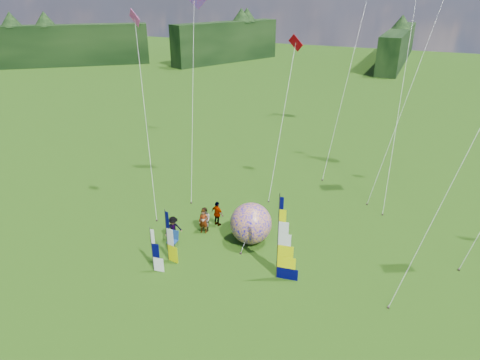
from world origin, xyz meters
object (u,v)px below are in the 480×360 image
at_px(spectator_c, 173,229).
at_px(spectator_d, 217,214).
at_px(side_banner_far, 152,250).
at_px(bol_inflatable, 251,223).
at_px(kite_whale, 406,61).
at_px(side_banner_left, 167,236).
at_px(feather_banner_main, 278,239).
at_px(camp_chair, 173,240).
at_px(spectator_b, 205,220).
at_px(spectator_a, 203,221).

bearing_deg(spectator_c, spectator_d, 7.28).
distance_m(side_banner_far, spectator_d, 6.50).
distance_m(bol_inflatable, spectator_c, 5.22).
bearing_deg(kite_whale, side_banner_left, -138.95).
height_order(bol_inflatable, spectator_d, bol_inflatable).
height_order(side_banner_far, spectator_d, side_banner_far).
bearing_deg(spectator_c, feather_banner_main, -59.69).
relative_size(side_banner_left, camp_chair, 3.04).
distance_m(spectator_d, camp_chair, 4.04).
relative_size(feather_banner_main, spectator_c, 2.92).
height_order(feather_banner_main, bol_inflatable, feather_banner_main).
bearing_deg(bol_inflatable, side_banner_left, -133.49).
distance_m(bol_inflatable, kite_whale, 18.10).
relative_size(side_banner_far, spectator_c, 1.59).
distance_m(feather_banner_main, bol_inflatable, 4.37).
distance_m(bol_inflatable, spectator_b, 3.49).
bearing_deg(spectator_b, side_banner_left, -62.98).
bearing_deg(feather_banner_main, camp_chair, 170.74).
bearing_deg(spectator_c, side_banner_far, -131.41).
distance_m(side_banner_left, spectator_c, 2.38).
bearing_deg(kite_whale, spectator_b, -144.67).
bearing_deg(bol_inflatable, feather_banner_main, -46.01).
bearing_deg(spectator_d, spectator_b, 84.93).
height_order(side_banner_left, side_banner_far, side_banner_left).
relative_size(feather_banner_main, camp_chair, 4.64).
xyz_separation_m(bol_inflatable, spectator_c, (-4.77, -2.06, -0.47)).
height_order(spectator_c, spectator_d, spectator_d).
relative_size(spectator_b, camp_chair, 1.56).
bearing_deg(side_banner_far, bol_inflatable, 44.87).
distance_m(side_banner_far, kite_whale, 24.14).
xyz_separation_m(spectator_b, kite_whale, (10.74, 14.00, 9.43)).
height_order(side_banner_left, kite_whale, kite_whale).
distance_m(spectator_a, spectator_b, 0.25).
height_order(side_banner_left, camp_chair, side_banner_left).
xyz_separation_m(spectator_a, camp_chair, (-0.95, -2.49, -0.31)).
xyz_separation_m(spectator_c, camp_chair, (0.38, -0.74, -0.34)).
distance_m(spectator_d, kite_whale, 19.03).
bearing_deg(feather_banner_main, spectator_a, 149.30).
bearing_deg(spectator_b, camp_chair, -75.72).
bearing_deg(feather_banner_main, side_banner_far, -168.75).
height_order(feather_banner_main, camp_chair, feather_banner_main).
height_order(spectator_b, camp_chair, spectator_b).
relative_size(spectator_d, kite_whale, 0.09).
xyz_separation_m(spectator_b, camp_chair, (-0.94, -2.74, -0.32)).
distance_m(side_banner_left, spectator_d, 5.23).
relative_size(side_banner_far, bol_inflatable, 1.05).
distance_m(feather_banner_main, kite_whale, 19.12).
bearing_deg(spectator_c, bol_inflatable, -29.29).
bearing_deg(spectator_d, feather_banner_main, 164.19).
xyz_separation_m(side_banner_left, bol_inflatable, (3.89, 4.10, -0.36)).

